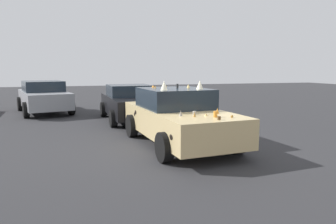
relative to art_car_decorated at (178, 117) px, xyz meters
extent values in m
plane|color=#2D2D30|center=(-0.06, -0.01, -0.75)|extent=(60.00, 60.00, 0.00)
cube|color=#D8BC7F|center=(-0.06, -0.01, -0.12)|extent=(4.59, 2.24, 0.69)
cube|color=#1E2833|center=(0.23, 0.02, 0.49)|extent=(2.04, 1.86, 0.53)
cylinder|color=black|center=(-1.35, -1.07, -0.41)|extent=(0.69, 0.28, 0.67)
cylinder|color=black|center=(-1.52, 0.81, -0.41)|extent=(0.69, 0.28, 0.67)
cylinder|color=black|center=(1.39, -0.82, -0.41)|extent=(0.69, 0.28, 0.67)
cylinder|color=black|center=(1.22, 1.06, -0.41)|extent=(0.69, 0.28, 0.67)
ellipsoid|color=black|center=(-0.70, -1.00, 0.03)|extent=(0.18, 0.04, 0.12)
ellipsoid|color=black|center=(-1.87, 0.76, -0.12)|extent=(0.17, 0.04, 0.12)
ellipsoid|color=black|center=(-1.81, -1.10, -0.24)|extent=(0.15, 0.03, 0.09)
ellipsoid|color=black|center=(-0.35, -0.96, -0.26)|extent=(0.20, 0.04, 0.10)
ellipsoid|color=black|center=(1.09, -0.83, -0.20)|extent=(0.18, 0.04, 0.15)
ellipsoid|color=black|center=(0.26, -0.91, 0.04)|extent=(0.15, 0.03, 0.11)
ellipsoid|color=black|center=(-0.95, -1.02, -0.09)|extent=(0.10, 0.03, 0.16)
ellipsoid|color=black|center=(0.83, 1.01, 0.05)|extent=(0.16, 0.03, 0.12)
ellipsoid|color=black|center=(1.02, -0.84, -0.05)|extent=(0.13, 0.03, 0.15)
ellipsoid|color=black|center=(0.94, 1.02, -0.02)|extent=(0.11, 0.03, 0.11)
cylinder|color=#51381E|center=(-2.00, -0.26, 0.26)|extent=(0.10, 0.10, 0.08)
sphere|color=#A87A38|center=(-1.82, -0.66, 0.25)|extent=(0.06, 0.06, 0.06)
cone|color=orange|center=(-1.16, -0.62, 0.29)|extent=(0.12, 0.12, 0.14)
cylinder|color=gray|center=(-1.20, -0.01, 0.27)|extent=(0.12, 0.12, 0.09)
cylinder|color=orange|center=(-1.66, -0.33, 0.29)|extent=(0.11, 0.11, 0.14)
sphere|color=black|center=(-1.67, -0.33, 0.25)|extent=(0.06, 0.06, 0.06)
cone|color=gray|center=(-1.29, 0.35, 0.29)|extent=(0.11, 0.11, 0.13)
cone|color=#A87A38|center=(-1.49, 0.10, 0.28)|extent=(0.09, 0.09, 0.11)
cone|color=tan|center=(-1.43, -0.21, 0.25)|extent=(0.10, 0.10, 0.06)
cone|color=orange|center=(0.93, 0.46, 0.78)|extent=(0.12, 0.12, 0.06)
cylinder|color=black|center=(0.08, -0.63, 0.81)|extent=(0.08, 0.08, 0.11)
cone|color=#A87A38|center=(0.52, 0.50, 0.79)|extent=(0.07, 0.07, 0.07)
cylinder|color=black|center=(0.40, -0.12, 0.81)|extent=(0.07, 0.07, 0.12)
cone|color=tan|center=(0.40, -0.44, 0.81)|extent=(0.09, 0.09, 0.11)
cylinder|color=#A87A38|center=(-0.04, 0.35, 0.80)|extent=(0.05, 0.05, 0.10)
cone|color=beige|center=(-0.24, -0.53, 0.87)|extent=(0.19, 0.19, 0.23)
cone|color=beige|center=(-0.33, 0.48, 0.87)|extent=(0.19, 0.19, 0.23)
cube|color=gray|center=(7.49, 4.10, -0.11)|extent=(4.58, 2.78, 0.71)
cube|color=#1E2833|center=(7.62, 4.13, 0.48)|extent=(2.35, 2.09, 0.47)
cylinder|color=black|center=(6.42, 2.89, -0.41)|extent=(0.71, 0.38, 0.68)
cylinder|color=black|center=(5.98, 4.68, -0.41)|extent=(0.71, 0.38, 0.68)
cylinder|color=black|center=(9.00, 3.53, -0.41)|extent=(0.71, 0.38, 0.68)
cylinder|color=black|center=(8.55, 5.32, -0.41)|extent=(0.71, 0.38, 0.68)
cube|color=black|center=(4.27, 0.58, -0.14)|extent=(4.26, 1.98, 0.69)
cube|color=#1E2833|center=(4.46, 0.59, 0.42)|extent=(1.78, 1.71, 0.44)
cylinder|color=black|center=(3.03, -0.39, -0.44)|extent=(0.63, 0.25, 0.62)
cylinder|color=black|center=(2.93, 1.42, -0.44)|extent=(0.63, 0.25, 0.62)
cylinder|color=black|center=(5.61, -0.26, -0.44)|extent=(0.63, 0.25, 0.62)
cylinder|color=black|center=(5.52, 1.55, -0.44)|extent=(0.63, 0.25, 0.62)
camera|label=1|loc=(-7.87, 2.58, 1.30)|focal=33.04mm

